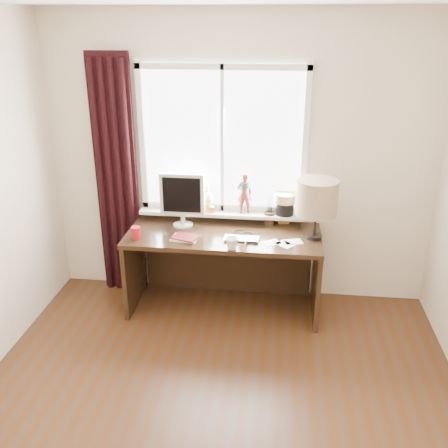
# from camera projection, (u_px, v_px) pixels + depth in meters

# --- Properties ---
(floor) EXTENTS (3.50, 4.00, 0.00)m
(floor) POSITION_uv_depth(u_px,v_px,m) (208.00, 445.00, 3.15)
(floor) COLOR #3F2718
(floor) RESTS_ON ground
(wall_back) EXTENTS (3.50, 0.00, 2.60)m
(wall_back) POSITION_uv_depth(u_px,v_px,m) (239.00, 162.00, 4.49)
(wall_back) COLOR beige
(wall_back) RESTS_ON ground
(laptop) EXTENTS (0.30, 0.20, 0.02)m
(laptop) POSITION_uv_depth(u_px,v_px,m) (242.00, 239.00, 4.24)
(laptop) COLOR silver
(laptop) RESTS_ON desk
(mug) EXTENTS (0.14, 0.14, 0.11)m
(mug) POSITION_uv_depth(u_px,v_px,m) (232.00, 243.00, 4.06)
(mug) COLOR white
(mug) RESTS_ON desk
(red_cup) EXTENTS (0.08, 0.08, 0.11)m
(red_cup) POSITION_uv_depth(u_px,v_px,m) (136.00, 233.00, 4.26)
(red_cup) COLOR maroon
(red_cup) RESTS_ON desk
(window) EXTENTS (1.52, 0.20, 1.40)m
(window) POSITION_uv_depth(u_px,v_px,m) (224.00, 163.00, 4.46)
(window) COLOR white
(window) RESTS_ON ground
(curtain) EXTENTS (0.38, 0.09, 2.25)m
(curtain) POSITION_uv_depth(u_px,v_px,m) (116.00, 180.00, 4.60)
(curtain) COLOR black
(curtain) RESTS_ON floor
(desk) EXTENTS (1.70, 0.70, 0.75)m
(desk) POSITION_uv_depth(u_px,v_px,m) (225.00, 254.00, 4.55)
(desk) COLOR #301F13
(desk) RESTS_ON floor
(monitor) EXTENTS (0.40, 0.18, 0.49)m
(monitor) POSITION_uv_depth(u_px,v_px,m) (182.00, 197.00, 4.44)
(monitor) COLOR beige
(monitor) RESTS_ON desk
(notebook_stack) EXTENTS (0.25, 0.21, 0.03)m
(notebook_stack) POSITION_uv_depth(u_px,v_px,m) (185.00, 238.00, 4.25)
(notebook_stack) COLOR beige
(notebook_stack) RESTS_ON desk
(brush_holder) EXTENTS (0.09, 0.09, 0.25)m
(brush_holder) POSITION_uv_depth(u_px,v_px,m) (269.00, 218.00, 4.54)
(brush_holder) COLOR black
(brush_holder) RESTS_ON desk
(icon_frame) EXTENTS (0.10, 0.02, 0.13)m
(icon_frame) POSITION_uv_depth(u_px,v_px,m) (284.00, 217.00, 4.56)
(icon_frame) COLOR gold
(icon_frame) RESTS_ON desk
(table_lamp) EXTENTS (0.35, 0.35, 0.52)m
(table_lamp) POSITION_uv_depth(u_px,v_px,m) (317.00, 198.00, 4.15)
(table_lamp) COLOR black
(table_lamp) RESTS_ON desk
(loose_papers) EXTENTS (0.36, 0.23, 0.00)m
(loose_papers) POSITION_uv_depth(u_px,v_px,m) (283.00, 243.00, 4.19)
(loose_papers) COLOR white
(loose_papers) RESTS_ON desk
(desk_cables) EXTENTS (0.28, 0.28, 0.01)m
(desk_cables) POSITION_uv_depth(u_px,v_px,m) (248.00, 236.00, 4.32)
(desk_cables) COLOR black
(desk_cables) RESTS_ON desk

